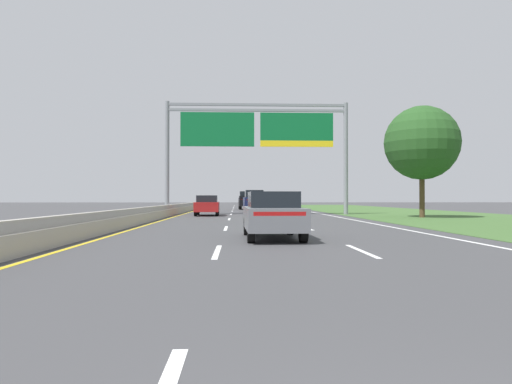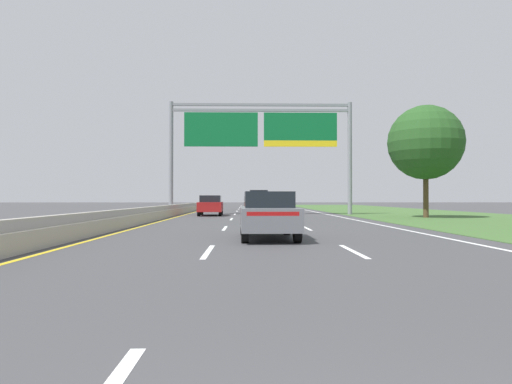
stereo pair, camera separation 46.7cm
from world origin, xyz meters
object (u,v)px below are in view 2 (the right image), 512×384
(overhead_sign_gantry, at_px, (261,134))
(car_red_left_lane_sedan, at_px, (211,205))
(car_white_right_lane_suv, at_px, (282,200))
(roadside_tree_mid, at_px, (426,143))
(car_navy_centre_lane_suv, at_px, (258,201))
(car_grey_centre_lane_sedan, at_px, (268,214))
(pickup_truck_black, at_px, (252,200))

(overhead_sign_gantry, height_order, car_red_left_lane_sedan, overhead_sign_gantry)
(car_white_right_lane_suv, bearing_deg, overhead_sign_gantry, 168.90)
(car_white_right_lane_suv, height_order, roadside_tree_mid, roadside_tree_mid)
(car_navy_centre_lane_suv, bearing_deg, car_white_right_lane_suv, -14.73)
(car_red_left_lane_sedan, distance_m, car_navy_centre_lane_suv, 8.77)
(car_navy_centre_lane_suv, height_order, roadside_tree_mid, roadside_tree_mid)
(car_grey_centre_lane_sedan, relative_size, car_white_right_lane_suv, 0.93)
(car_red_left_lane_sedan, distance_m, car_white_right_lane_suv, 23.24)
(car_white_right_lane_suv, xyz_separation_m, roadside_tree_mid, (7.83, -26.60, 4.10))
(car_red_left_lane_sedan, bearing_deg, car_grey_centre_lane_sedan, -171.46)
(pickup_truck_black, xyz_separation_m, car_grey_centre_lane_sedan, (-0.02, -40.54, -0.26))
(overhead_sign_gantry, height_order, car_white_right_lane_suv, overhead_sign_gantry)
(pickup_truck_black, height_order, car_white_right_lane_suv, pickup_truck_black)
(car_navy_centre_lane_suv, bearing_deg, pickup_truck_black, 0.70)
(overhead_sign_gantry, relative_size, roadside_tree_mid, 1.94)
(roadside_tree_mid, bearing_deg, car_grey_centre_lane_sedan, -126.19)
(overhead_sign_gantry, distance_m, car_red_left_lane_sedan, 7.18)
(overhead_sign_gantry, xyz_separation_m, car_red_left_lane_sedan, (-3.98, -1.54, -5.77))
(car_navy_centre_lane_suv, bearing_deg, overhead_sign_gantry, 179.38)
(overhead_sign_gantry, relative_size, car_grey_centre_lane_sedan, 3.39)
(roadside_tree_mid, bearing_deg, car_red_left_lane_sedan, 163.28)
(car_red_left_lane_sedan, bearing_deg, pickup_truck_black, -11.25)
(car_red_left_lane_sedan, relative_size, car_navy_centre_lane_suv, 0.94)
(pickup_truck_black, height_order, car_navy_centre_lane_suv, pickup_truck_black)
(pickup_truck_black, bearing_deg, roadside_tree_mid, -155.76)
(car_red_left_lane_sedan, bearing_deg, overhead_sign_gantry, -70.11)
(car_grey_centre_lane_sedan, height_order, car_white_right_lane_suv, car_white_right_lane_suv)
(overhead_sign_gantry, bearing_deg, car_red_left_lane_sedan, -158.89)
(pickup_truck_black, bearing_deg, car_navy_centre_lane_suv, -179.31)
(pickup_truck_black, height_order, roadside_tree_mid, roadside_tree_mid)
(car_white_right_lane_suv, height_order, car_navy_centre_lane_suv, same)
(pickup_truck_black, distance_m, car_grey_centre_lane_sedan, 40.54)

